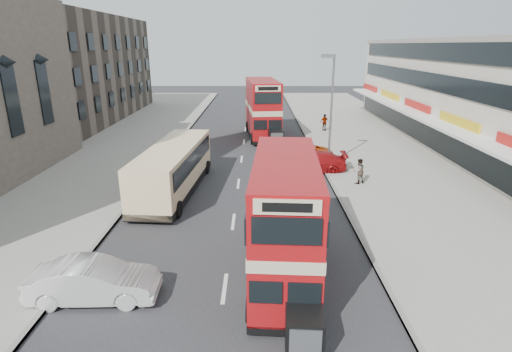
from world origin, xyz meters
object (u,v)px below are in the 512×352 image
(street_lamp, at_px, (331,103))
(car_right_a, at_px, (312,162))
(pedestrian_near, at_px, (359,171))
(car_right_b, at_px, (300,154))
(cyclist, at_px, (290,159))
(coach, at_px, (174,167))
(bus_main, at_px, (285,220))
(car_left_front, at_px, (94,281))
(bus_second, at_px, (263,109))
(pedestrian_far, at_px, (324,122))

(street_lamp, relative_size, car_right_a, 1.64)
(car_right_a, distance_m, pedestrian_near, 4.06)
(car_right_b, xyz_separation_m, cyclist, (-0.84, -1.33, -0.05))
(coach, xyz_separation_m, car_right_b, (8.44, 6.47, -0.91))
(car_right_b, bearing_deg, street_lamp, 58.00)
(car_right_b, bearing_deg, cyclist, -37.17)
(street_lamp, distance_m, car_right_a, 4.47)
(coach, xyz_separation_m, cyclist, (7.60, 5.14, -0.95))
(bus_main, bearing_deg, car_left_front, 15.31)
(bus_main, distance_m, coach, 11.58)
(bus_second, bearing_deg, pedestrian_far, -165.10)
(car_right_b, xyz_separation_m, pedestrian_near, (3.26, -5.32, 0.30))
(car_right_a, bearing_deg, cyclist, -120.90)
(pedestrian_near, bearing_deg, cyclist, -66.25)
(coach, xyz_separation_m, pedestrian_far, (12.18, 18.14, -0.58))
(bus_second, bearing_deg, coach, 64.48)
(coach, distance_m, car_right_a, 10.01)
(car_right_a, bearing_deg, bus_second, -161.75)
(bus_main, distance_m, bus_second, 25.47)
(car_left_front, bearing_deg, cyclist, -28.69)
(car_left_front, xyz_separation_m, car_right_b, (9.14, 17.68, -0.06))
(bus_main, height_order, car_right_b, bus_main)
(car_left_front, bearing_deg, car_right_a, -34.06)
(bus_second, bearing_deg, cyclist, 94.69)
(coach, relative_size, car_right_b, 2.10)
(car_right_a, xyz_separation_m, pedestrian_far, (3.14, 13.93, 0.29))
(bus_main, bearing_deg, pedestrian_near, -113.47)
(bus_main, bearing_deg, bus_second, -85.48)
(bus_main, bearing_deg, street_lamp, -102.14)
(coach, relative_size, car_left_front, 2.29)
(bus_main, bearing_deg, cyclist, -92.10)
(bus_second, xyz_separation_m, car_left_front, (-6.38, -26.91, -2.07))
(bus_main, distance_m, car_right_b, 16.49)
(bus_main, xyz_separation_m, pedestrian_near, (5.54, 10.91, -1.47))
(car_left_front, xyz_separation_m, cyclist, (8.30, 16.35, -0.10))
(street_lamp, relative_size, car_left_front, 1.79)
(car_right_a, distance_m, cyclist, 1.72)
(bus_second, relative_size, car_right_a, 1.97)
(pedestrian_near, distance_m, pedestrian_far, 17.00)
(coach, distance_m, pedestrian_near, 11.77)
(street_lamp, relative_size, bus_main, 0.95)
(car_right_a, bearing_deg, bus_main, -9.74)
(coach, bearing_deg, pedestrian_far, 60.63)
(street_lamp, bearing_deg, coach, -152.27)
(cyclist, bearing_deg, car_left_front, -114.13)
(bus_second, bearing_deg, car_right_a, 100.68)
(car_right_a, relative_size, pedestrian_near, 2.97)
(cyclist, bearing_deg, car_right_a, -30.02)
(street_lamp, xyz_separation_m, cyclist, (-2.80, -0.33, -4.14))
(street_lamp, bearing_deg, bus_second, 114.80)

